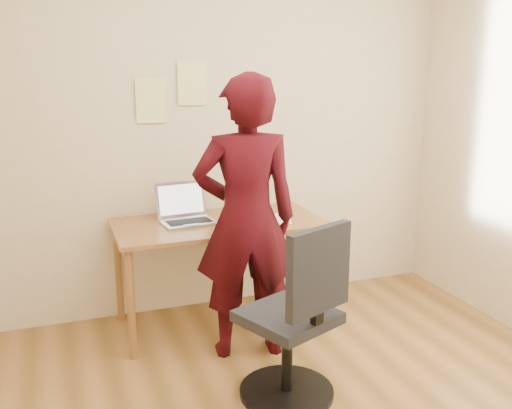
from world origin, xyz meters
name	(u,v)px	position (x,y,z in m)	size (l,w,h in m)	color
room	(331,165)	(0.00, 0.00, 1.35)	(3.58, 3.58, 2.78)	brown
desk	(219,234)	(-0.11, 1.38, 0.65)	(1.40, 0.70, 0.74)	brown
laptop	(186,214)	(-0.32, 1.46, 0.79)	(0.38, 0.34, 0.25)	silver
paper_sheet	(277,218)	(0.28, 1.32, 0.74)	(0.20, 0.28, 0.00)	white
phone	(248,227)	(0.02, 1.17, 0.74)	(0.06, 0.11, 0.01)	black
wall_note_left	(151,101)	(-0.47, 1.74, 1.53)	(0.21, 0.00, 0.30)	#EBE08C
wall_note_mid	(192,83)	(-0.18, 1.74, 1.65)	(0.21, 0.00, 0.30)	#EBE08C
wall_note_right	(248,100)	(0.22, 1.74, 1.52)	(0.18, 0.00, 0.24)	#6FC32C
office_chair	(296,326)	(0.00, 0.33, 0.43)	(0.58, 0.59, 1.00)	black
person	(246,219)	(-0.07, 0.93, 0.87)	(0.63, 0.42, 1.74)	black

